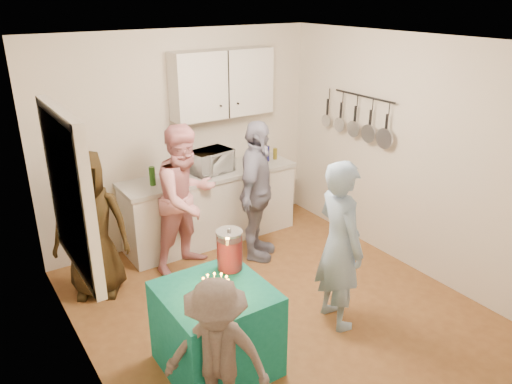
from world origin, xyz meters
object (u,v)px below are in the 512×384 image
party_table (216,329)px  child_near_left (217,356)px  man_birthday (339,245)px  woman_back_center (187,199)px  microwave (211,161)px  woman_back_left (91,225)px  woman_back_right (256,192)px  punch_jar (230,251)px  counter (211,208)px

party_table → child_near_left: child_near_left is taller
man_birthday → woman_back_center: (-0.71, 1.72, 0.03)m
microwave → woman_back_left: 1.70m
woman_back_left → woman_back_right: size_ratio=0.94×
woman_back_center → woman_back_right: bearing=-34.0°
woman_back_center → punch_jar: bearing=-117.6°
woman_back_right → child_near_left: size_ratio=1.38×
microwave → woman_back_center: 0.76m
woman_back_left → punch_jar: bearing=-35.3°
microwave → punch_jar: bearing=-123.8°
counter → party_table: size_ratio=2.59×
counter → child_near_left: bearing=-117.6°
woman_back_center → child_near_left: size_ratio=1.39×
counter → woman_back_right: woman_back_right is taller
party_table → punch_jar: size_ratio=2.50×
woman_back_right → child_near_left: bearing=-173.6°
microwave → woman_back_left: woman_back_left is taller
woman_back_left → child_near_left: bearing=-57.4°
punch_jar → man_birthday: man_birthday is taller
woman_back_right → child_near_left: woman_back_right is taller
party_table → man_birthday: 1.35m
man_birthday → woman_back_center: woman_back_center is taller
man_birthday → woman_back_left: (-1.77, 1.77, -0.03)m
microwave → party_table: (-1.13, -2.12, -0.67)m
punch_jar → woman_back_right: size_ratio=0.20×
party_table → man_birthday: (1.28, -0.07, 0.44)m
counter → woman_back_center: size_ratio=1.30×
counter → punch_jar: bearing=-113.6°
counter → microwave: microwave is taller
woman_back_right → punch_jar: bearing=-175.7°
party_table → child_near_left: 0.65m
microwave → man_birthday: size_ratio=0.31×
microwave → counter: bearing=170.5°
woman_back_center → microwave: bearing=23.0°
child_near_left → punch_jar: bearing=100.3°
microwave → man_birthday: (0.15, -2.18, -0.23)m
woman_back_right → child_near_left: (-1.62, -1.95, -0.23)m
counter → microwave: size_ratio=4.35×
microwave → man_birthday: bearing=-95.6°
woman_back_left → child_near_left: woman_back_left is taller
counter → woman_back_right: bearing=-72.1°
counter → child_near_left: (-1.39, -2.66, 0.18)m
microwave → child_near_left: child_near_left is taller
party_table → woman_back_right: 1.99m
punch_jar → woman_back_center: (0.29, 1.43, -0.08)m
party_table → woman_back_left: size_ratio=0.54×
punch_jar → woman_back_left: bearing=117.5°
man_birthday → woman_back_left: man_birthday is taller
man_birthday → child_near_left: 1.64m
punch_jar → man_birthday: 1.05m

